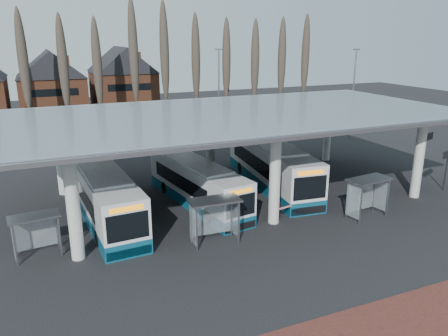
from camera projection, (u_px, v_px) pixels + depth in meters
name	position (u px, v px, depth m)	size (l,w,h in m)	color
ground	(294.00, 238.00, 25.88)	(140.00, 140.00, 0.00)	black
station_canopy	(238.00, 121.00, 31.27)	(32.00, 16.00, 6.34)	silver
poplar_row	(150.00, 60.00, 52.37)	(45.10, 1.10, 14.50)	#473D33
townhouse_row	(12.00, 81.00, 56.92)	(36.80, 10.30, 12.25)	brown
lamp_post_b	(219.00, 93.00, 49.47)	(0.80, 0.16, 10.17)	slate
lamp_post_c	(353.00, 93.00, 49.48)	(0.80, 0.16, 10.17)	slate
bus_0	(103.00, 195.00, 28.29)	(3.34, 12.32, 3.39)	white
bus_1	(197.00, 184.00, 30.90)	(3.96, 11.33, 3.09)	white
bus_2	(271.00, 166.00, 34.55)	(4.03, 12.96, 3.54)	white
shelter_0	(35.00, 226.00, 23.35)	(2.71, 1.56, 2.40)	gray
shelter_1	(214.00, 211.00, 24.83)	(2.98, 1.60, 2.70)	gray
shelter_2	(367.00, 189.00, 28.43)	(3.06, 1.79, 2.70)	gray
info_sign_0	(448.00, 156.00, 33.29)	(2.04, 0.96, 3.23)	black
info_sign_1	(426.00, 141.00, 36.67)	(2.35, 0.98, 3.66)	black
barrier	(283.00, 208.00, 28.33)	(1.99, 0.75, 1.01)	black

